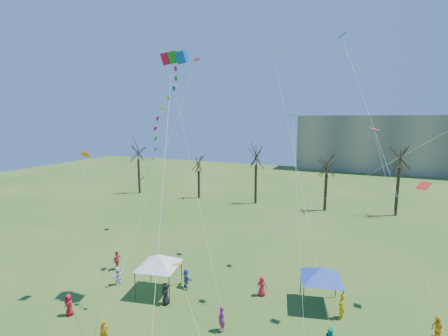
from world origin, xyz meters
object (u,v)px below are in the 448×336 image
at_px(big_box_kite, 163,126).
at_px(distant_building, 417,144).
at_px(canopy_tent_white, 159,260).
at_px(canopy_tent_blue, 321,273).

bearing_deg(big_box_kite, distant_building, 70.18).
height_order(big_box_kite, canopy_tent_white, big_box_kite).
relative_size(big_box_kite, canopy_tent_blue, 4.82).
bearing_deg(canopy_tent_blue, big_box_kite, -159.16).
height_order(canopy_tent_white, canopy_tent_blue, canopy_tent_white).
bearing_deg(canopy_tent_white, big_box_kite, -32.76).
bearing_deg(distant_building, big_box_kite, -109.82).
height_order(big_box_kite, canopy_tent_blue, big_box_kite).
distance_m(big_box_kite, canopy_tent_blue, 15.99).
xyz_separation_m(canopy_tent_white, canopy_tent_blue, (12.40, 3.19, -0.12)).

